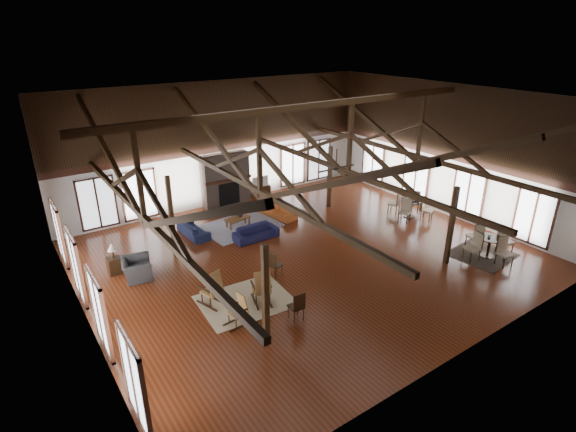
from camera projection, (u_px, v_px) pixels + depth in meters
floor at (306, 255)px, 17.57m from camera, size 16.00×16.00×0.00m
ceiling at (309, 99)px, 15.23m from camera, size 16.00×14.00×0.02m
wall_back at (221, 144)px, 21.71m from camera, size 16.00×0.02×6.00m
wall_front at (476, 257)px, 11.09m from camera, size 16.00×0.02×6.00m
wall_left at (72, 236)px, 12.23m from camera, size 0.02×14.00×6.00m
wall_right at (447, 151)px, 20.57m from camera, size 0.02×14.00×6.00m
roof_truss at (308, 155)px, 16.00m from camera, size 15.60×14.07×3.14m
post_grid at (306, 220)px, 16.98m from camera, size 8.16×7.16×3.05m
fireplace at (226, 180)px, 22.13m from camera, size 2.50×0.69×2.60m
ceiling_fan at (336, 168)px, 15.62m from camera, size 1.60×1.60×0.75m
sofa_navy_front at (256, 233)px, 18.83m from camera, size 1.92×0.76×0.56m
sofa_navy_left at (193, 229)px, 19.15m from camera, size 1.90×0.80×0.55m
sofa_orange at (278, 210)px, 21.10m from camera, size 2.08×1.12×0.57m
coffee_table at (238, 219)px, 19.97m from camera, size 1.20×0.78×0.42m
vase at (240, 215)px, 20.00m from camera, size 0.25×0.25×0.21m
armchair at (137, 269)px, 15.86m from camera, size 1.30×1.20×0.72m
side_table_lamp at (114, 262)px, 16.14m from camera, size 0.46×0.46×1.18m
rocking_chair_a at (213, 290)px, 14.21m from camera, size 0.75×1.04×1.21m
rocking_chair_b at (262, 288)px, 14.29m from camera, size 0.75×1.05×1.22m
rocking_chair_c at (239, 309)px, 13.38m from camera, size 0.83×0.50×1.02m
side_chair_a at (273, 263)px, 15.80m from camera, size 0.53×0.53×1.00m
side_chair_b at (298, 305)px, 13.46m from camera, size 0.43×0.43×0.98m
cafe_table_near at (489, 243)px, 17.28m from camera, size 2.19×2.19×1.12m
cafe_table_far at (410, 206)px, 20.95m from camera, size 2.11×2.11×1.09m
cup_near at (489, 236)px, 17.17m from camera, size 0.13×0.13×0.09m
cup_far at (414, 200)px, 20.81m from camera, size 0.15×0.15×0.09m
tv_console at (260, 191)px, 23.63m from camera, size 1.09×0.41×0.54m
television at (259, 181)px, 23.40m from camera, size 0.96×0.15×0.55m
rug_tan at (246, 301)px, 14.64m from camera, size 3.06×2.49×0.01m
rug_navy at (240, 226)px, 20.13m from camera, size 3.54×2.79×0.01m
rug_dark at (482, 254)px, 17.62m from camera, size 2.45×2.26×0.01m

